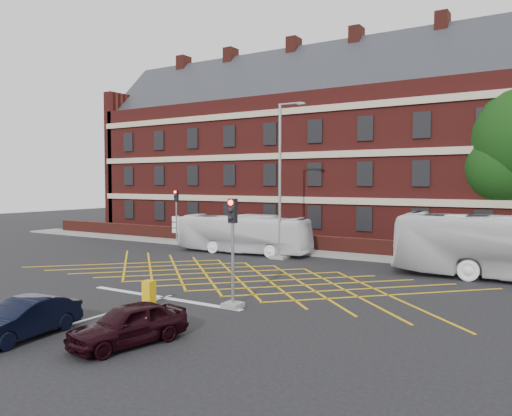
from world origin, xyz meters
The scene contains 15 objects.
ground centered at (0.00, 0.00, 0.00)m, with size 120.00×120.00×0.00m, color black.
victorian_building centered at (0.25, 22.00, 7.84)m, with size 51.00×12.17×20.40m.
boundary_wall centered at (0.00, 13.00, 0.55)m, with size 56.00×0.50×1.10m, color #4A1913.
far_pavement centered at (0.00, 12.00, 0.06)m, with size 60.00×3.00×0.12m, color slate.
box_junction_hatching centered at (0.00, 2.00, 0.01)m, with size 11.50×0.12×0.02m, color #CC990C.
stop_line centered at (0.00, -3.50, 0.01)m, with size 8.00×0.30×0.02m, color silver.
centre_line centered at (0.00, -10.00, 0.01)m, with size 0.15×14.00×0.02m, color silver.
bus_left centered at (-4.35, 9.42, 1.34)m, with size 2.24×9.59×2.67m, color white.
car_navy centered at (-0.02, -9.90, 0.62)m, with size 1.31×3.76×1.24m, color black.
car_maroon centered at (3.28, -8.64, 0.63)m, with size 1.48×3.69×1.26m, color black.
traffic_light_near centered at (3.47, -3.33, 1.76)m, with size 0.70×0.70×4.27m.
traffic_light_far centered at (-11.81, 11.12, 1.76)m, with size 0.70×0.70×4.27m.
street_lamp centered at (-0.95, 8.58, 3.47)m, with size 2.25×1.00×9.85m.
direction_signs centered at (-12.23, 11.74, 1.38)m, with size 1.10×0.16×2.20m.
utility_cabinet centered at (0.43, -4.78, 0.50)m, with size 0.42×0.38×1.00m, color #DBA20C.
Camera 1 is at (14.33, -19.24, 4.92)m, focal length 35.00 mm.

